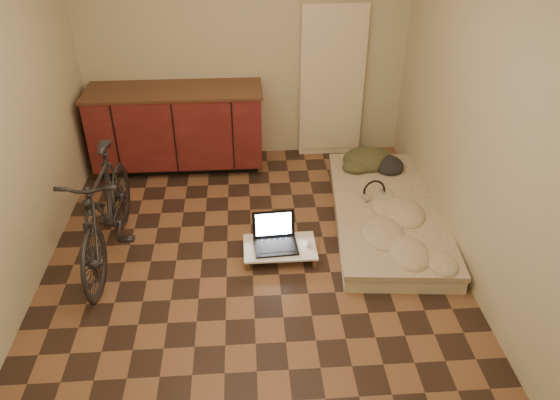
{
  "coord_description": "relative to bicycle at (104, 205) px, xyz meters",
  "views": [
    {
      "loc": [
        -0.01,
        -3.76,
        2.98
      ],
      "look_at": [
        0.25,
        0.05,
        0.55
      ],
      "focal_mm": 35.0,
      "sensor_mm": 36.0,
      "label": 1
    }
  ],
  "objects": [
    {
      "name": "room_shell",
      "position": [
        1.2,
        -0.1,
        0.77
      ],
      "size": [
        3.5,
        4.0,
        2.6
      ],
      "color": "brown",
      "rests_on": "ground"
    },
    {
      "name": "cabinets",
      "position": [
        0.45,
        1.61,
        -0.07
      ],
      "size": [
        1.84,
        0.62,
        0.91
      ],
      "color": "black",
      "rests_on": "ground"
    },
    {
      "name": "appliance_panel",
      "position": [
        2.15,
        1.84,
        0.32
      ],
      "size": [
        0.7,
        0.1,
        1.7
      ],
      "primitive_type": "cube",
      "color": "#F5E6C2",
      "rests_on": "ground"
    },
    {
      "name": "bicycle",
      "position": [
        0.0,
        0.0,
        0.0
      ],
      "size": [
        0.53,
        1.66,
        1.07
      ],
      "primitive_type": "imported",
      "rotation": [
        0.0,
        0.0,
        -0.03
      ],
      "color": "black",
      "rests_on": "ground"
    },
    {
      "name": "futon",
      "position": [
        2.5,
        0.37,
        -0.44
      ],
      "size": [
        1.17,
        2.15,
        0.18
      ],
      "rotation": [
        0.0,
        0.0,
        -0.09
      ],
      "color": "beige",
      "rests_on": "ground"
    },
    {
      "name": "clothing_pile",
      "position": [
        2.52,
        1.16,
        -0.24
      ],
      "size": [
        0.61,
        0.52,
        0.23
      ],
      "primitive_type": null,
      "rotation": [
        0.0,
        0.0,
        -0.09
      ],
      "color": "#3E4025",
      "rests_on": "futon"
    },
    {
      "name": "headphones",
      "position": [
        2.39,
        0.5,
        -0.27
      ],
      "size": [
        0.29,
        0.28,
        0.17
      ],
      "primitive_type": null,
      "rotation": [
        0.0,
        0.0,
        0.21
      ],
      "color": "black",
      "rests_on": "futon"
    },
    {
      "name": "lap_desk",
      "position": [
        1.44,
        -0.1,
        -0.44
      ],
      "size": [
        0.63,
        0.41,
        0.1
      ],
      "rotation": [
        0.0,
        0.0,
        0.0
      ],
      "color": "brown",
      "rests_on": "ground"
    },
    {
      "name": "laptop",
      "position": [
        1.4,
        -0.06,
        -0.38
      ],
      "size": [
        0.39,
        0.35,
        0.25
      ],
      "rotation": [
        0.0,
        0.0,
        0.06
      ],
      "color": "black",
      "rests_on": "lap_desk"
    },
    {
      "name": "mouse",
      "position": [
        1.68,
        -0.1,
        -0.41
      ],
      "size": [
        0.06,
        0.1,
        0.03
      ],
      "primitive_type": "ellipsoid",
      "rotation": [
        0.0,
        0.0,
        0.01
      ],
      "color": "white",
      "rests_on": "lap_desk"
    }
  ]
}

